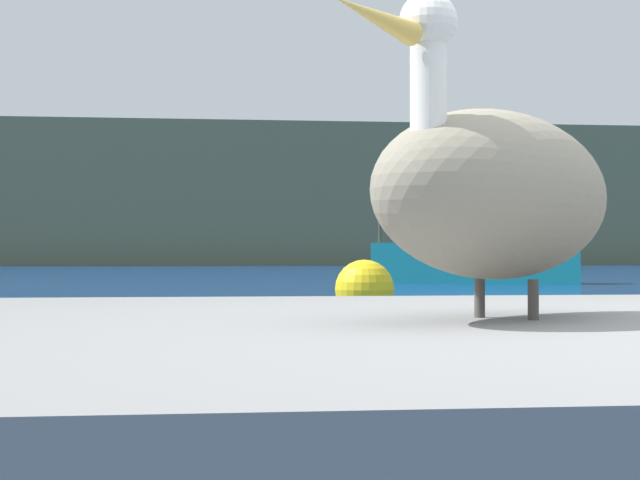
# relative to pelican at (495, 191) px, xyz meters

# --- Properties ---
(hillside_backdrop) EXTENTS (140.00, 10.10, 9.05)m
(hillside_backdrop) POSITION_rel_pelican_xyz_m (0.62, 64.79, 3.54)
(hillside_backdrop) COLOR #5B664C
(hillside_backdrop) RESTS_ON ground
(pier_dock) EXTENTS (3.50, 3.02, 0.63)m
(pier_dock) POSITION_rel_pelican_xyz_m (0.01, 0.01, -0.66)
(pier_dock) COLOR gray
(pier_dock) RESTS_ON ground
(pelican) EXTENTS (1.05, 1.06, 0.82)m
(pelican) POSITION_rel_pelican_xyz_m (0.00, 0.00, 0.00)
(pelican) COLOR gray
(pelican) RESTS_ON pier_dock
(fishing_boat_teal) EXTENTS (5.53, 3.31, 5.17)m
(fishing_boat_teal) POSITION_rel_pelican_xyz_m (6.53, 23.21, -0.02)
(fishing_boat_teal) COLOR teal
(fishing_boat_teal) RESTS_ON ground
(mooring_buoy) EXTENTS (0.73, 0.73, 0.73)m
(mooring_buoy) POSITION_rel_pelican_xyz_m (1.16, 9.49, -0.62)
(mooring_buoy) COLOR yellow
(mooring_buoy) RESTS_ON ground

